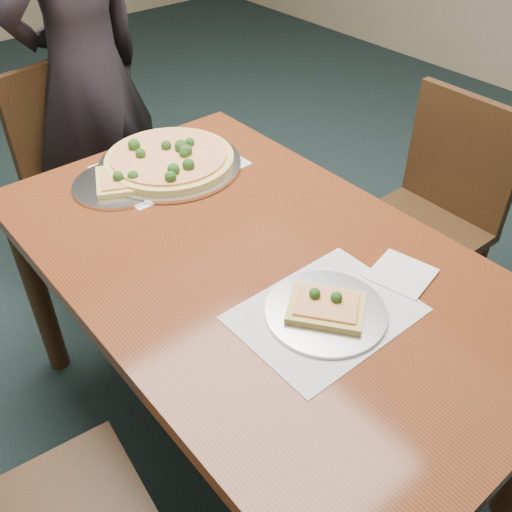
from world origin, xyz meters
TOP-DOWN VIEW (x-y plane):
  - ground at (0.00, 0.00)m, footprint 8.00×8.00m
  - dining_table at (-0.25, -0.44)m, footprint 0.90×1.50m
  - chair_far at (-0.23, 0.67)m, footprint 0.48×0.48m
  - chair_right at (0.60, -0.42)m, footprint 0.42×0.42m
  - diner at (-0.11, 0.75)m, footprint 0.70×0.55m
  - placemat_main at (-0.16, 0.09)m, footprint 0.42×0.32m
  - placemat_near at (-0.26, -0.70)m, footprint 0.40×0.30m
  - pizza_pan at (-0.16, 0.09)m, footprint 0.45×0.45m
  - slice_plate_near at (-0.26, -0.70)m, footprint 0.28×0.28m
  - slice_plate_far at (-0.35, 0.09)m, footprint 0.28×0.28m
  - napkin at (-0.02, -0.73)m, footprint 0.17×0.17m

SIDE VIEW (x-z plane):
  - ground at x=0.00m, z-range 0.00..0.00m
  - chair_far at x=-0.23m, z-range 0.06..0.97m
  - chair_right at x=0.60m, z-range 0.06..0.97m
  - dining_table at x=-0.25m, z-range 0.28..1.03m
  - placemat_main at x=-0.16m, z-range 0.75..0.75m
  - placemat_near at x=-0.26m, z-range 0.75..0.75m
  - napkin at x=-0.02m, z-range 0.75..0.76m
  - slice_plate_far at x=-0.35m, z-range 0.73..0.79m
  - slice_plate_near at x=-0.26m, z-range 0.74..0.79m
  - pizza_pan at x=-0.16m, z-range 0.74..0.81m
  - diner at x=-0.11m, z-range 0.00..1.69m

